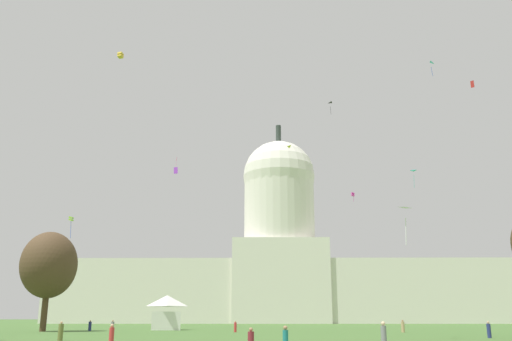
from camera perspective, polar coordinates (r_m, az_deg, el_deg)
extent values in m
cube|color=silver|center=(181.47, -9.32, -12.52)|extent=(73.01, 23.40, 19.49)
cube|color=silver|center=(183.65, 14.30, -12.28)|extent=(73.01, 23.40, 19.49)
cube|color=silver|center=(179.03, 2.56, -11.67)|extent=(29.97, 25.74, 25.67)
cylinder|color=silver|center=(182.09, 2.47, -4.07)|extent=(23.43, 23.43, 22.61)
sphere|color=silver|center=(184.59, 2.43, -0.62)|extent=(24.25, 24.25, 24.25)
cylinder|color=#2D3833|center=(188.97, 2.38, 3.85)|extent=(1.80, 1.80, 6.17)
cube|color=white|center=(91.09, -9.42, -15.35)|extent=(5.16, 5.37, 2.83)
pyramid|color=white|center=(91.12, -9.33, -13.38)|extent=(5.42, 5.64, 1.72)
cylinder|color=#4C3823|center=(86.29, -21.36, -13.33)|extent=(0.88, 0.88, 6.56)
ellipsoid|color=#4C3823|center=(86.60, -20.97, -9.25)|extent=(8.21, 8.92, 9.71)
cylinder|color=olive|center=(53.11, -19.88, -15.73)|extent=(0.54, 0.54, 1.46)
sphere|color=tan|center=(53.09, -19.80, -14.83)|extent=(0.26, 0.26, 0.21)
cylinder|color=gray|center=(36.30, 13.33, -16.82)|extent=(0.44, 0.44, 1.53)
sphere|color=beige|center=(36.28, 13.24, -15.42)|extent=(0.33, 0.33, 0.26)
cylinder|color=tan|center=(79.12, 15.21, -15.62)|extent=(0.47, 0.47, 1.41)
sphere|color=#A37556|center=(79.11, 15.17, -15.02)|extent=(0.26, 0.26, 0.25)
sphere|color=#A37556|center=(31.17, -0.54, -16.40)|extent=(0.29, 0.29, 0.21)
cylinder|color=red|center=(40.89, -14.99, -16.62)|extent=(0.48, 0.48, 1.34)
sphere|color=tan|center=(40.87, -14.91, -15.51)|extent=(0.35, 0.35, 0.25)
cylinder|color=#1E757A|center=(34.21, 3.13, -17.51)|extent=(0.47, 0.47, 1.29)
sphere|color=#A37556|center=(34.18, 3.11, -16.22)|extent=(0.36, 0.36, 0.26)
cylinder|color=navy|center=(61.41, 23.33, -15.25)|extent=(0.52, 0.52, 1.37)
sphere|color=tan|center=(61.40, 23.25, -14.50)|extent=(0.34, 0.34, 0.26)
cylinder|color=red|center=(77.36, -2.19, -16.17)|extent=(0.50, 0.50, 1.31)
sphere|color=tan|center=(77.35, -2.19, -15.61)|extent=(0.29, 0.29, 0.20)
cylinder|color=gray|center=(83.02, -14.88, -15.61)|extent=(0.62, 0.62, 1.36)
sphere|color=#A37556|center=(83.01, -14.84, -15.06)|extent=(0.32, 0.32, 0.24)
cylinder|color=navy|center=(87.87, -17.09, -15.41)|extent=(0.59, 0.59, 1.33)
sphere|color=brown|center=(87.86, -17.05, -14.91)|extent=(0.27, 0.27, 0.20)
cube|color=#D1339E|center=(162.17, 10.17, -2.58)|extent=(1.02, 0.96, 0.62)
cube|color=#D1339E|center=(162.29, 10.16, -2.39)|extent=(1.02, 0.96, 0.62)
cylinder|color=#D1339E|center=(161.98, 10.25, -2.95)|extent=(0.15, 0.14, 1.77)
pyramid|color=yellow|center=(94.78, 3.29, 2.40)|extent=(0.75, 1.51, 0.17)
pyramid|color=white|center=(56.45, 14.96, -4.14)|extent=(1.54, 1.28, 0.33)
cylinder|color=white|center=(55.83, 15.51, -6.20)|extent=(0.21, 0.10, 2.72)
cube|color=gold|center=(124.67, -14.09, 11.58)|extent=(1.29, 1.34, 0.65)
cube|color=gold|center=(124.91, -14.08, 11.81)|extent=(1.29, 1.34, 0.65)
cube|color=#8CD133|center=(106.84, -18.91, -4.95)|extent=(0.84, 0.79, 0.47)
cube|color=#8CD133|center=(106.91, -18.89, -4.72)|extent=(0.84, 0.79, 0.47)
cylinder|color=blue|center=(106.53, -18.93, -5.89)|extent=(0.39, 0.48, 3.26)
cube|color=pink|center=(157.16, -8.36, 1.22)|extent=(0.40, 0.67, 1.20)
cylinder|color=pink|center=(156.82, -8.41, 0.77)|extent=(0.13, 0.17, 1.44)
cube|color=red|center=(104.25, 21.82, 8.44)|extent=(0.50, 1.00, 1.31)
pyramid|color=#33BCDB|center=(122.89, 17.83, 10.63)|extent=(1.48, 1.61, 0.22)
cylinder|color=blue|center=(122.02, 18.04, 9.87)|extent=(0.34, 0.28, 2.03)
pyramid|color=teal|center=(143.01, 16.28, -0.28)|extent=(1.55, 1.28, 0.31)
cylinder|color=teal|center=(142.03, 16.31, -1.12)|extent=(0.27, 0.26, 3.34)
pyramid|color=black|center=(145.86, 8.03, 6.89)|extent=(1.28, 1.53, 0.26)
cylinder|color=black|center=(145.01, 7.88, 6.27)|extent=(0.11, 0.37, 2.31)
cube|color=purple|center=(116.12, -8.45, 0.01)|extent=(0.94, 0.32, 1.53)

